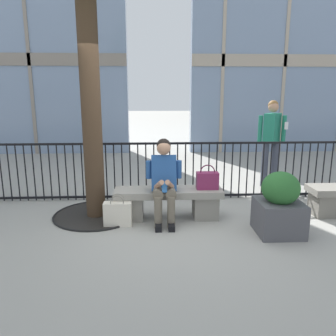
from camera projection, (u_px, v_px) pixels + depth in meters
The scene contains 8 objects.
ground_plane at pixel (168, 218), 5.04m from camera, with size 60.00×60.00×0.00m, color #9E9B93.
stone_bench at pixel (168, 201), 4.98m from camera, with size 1.60×0.44×0.45m.
seated_person_with_phone at pixel (164, 178), 4.77m from camera, with size 0.52×0.66×1.21m.
handbag_on_bench at pixel (207, 180), 4.93m from camera, with size 0.32×0.16×0.37m.
shopping_bag at pixel (118, 214), 4.70m from camera, with size 0.39×0.16×0.46m.
bystander_at_railing at pixel (271, 137), 6.53m from camera, with size 0.55×0.43×1.71m.
plaza_railing at pixel (166, 171), 5.84m from camera, with size 7.64×0.04×1.02m.
planter at pixel (279, 205), 4.40m from camera, with size 0.58×0.58×0.85m.
Camera 1 is at (-0.23, -4.74, 1.85)m, focal length 35.51 mm.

